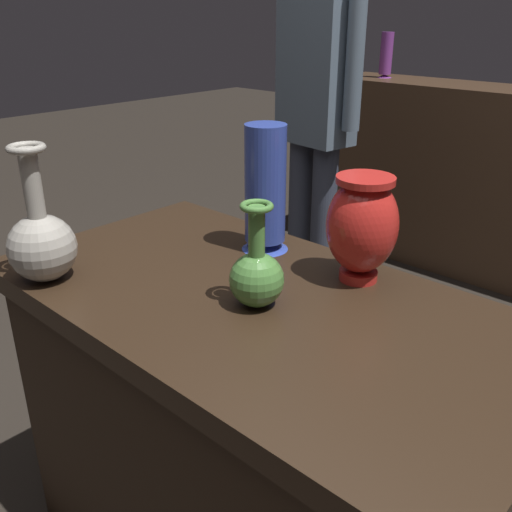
% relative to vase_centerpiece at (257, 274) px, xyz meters
% --- Properties ---
extents(display_plinth, '(1.20, 0.64, 0.80)m').
position_rel_vase_centerpiece_xyz_m(display_plinth, '(-0.03, 0.02, -0.46)').
color(display_plinth, black).
rests_on(display_plinth, ground_plane).
extents(vase_centerpiece, '(0.11, 0.11, 0.22)m').
position_rel_vase_centerpiece_xyz_m(vase_centerpiece, '(0.00, 0.00, 0.00)').
color(vase_centerpiece, '#477A38').
rests_on(vase_centerpiece, display_plinth).
extents(vase_tall_behind, '(0.15, 0.15, 0.30)m').
position_rel_vase_centerpiece_xyz_m(vase_tall_behind, '(-0.42, -0.23, 0.02)').
color(vase_tall_behind, gray).
rests_on(vase_tall_behind, display_plinth).
extents(vase_left_accent, '(0.12, 0.12, 0.31)m').
position_rel_vase_centerpiece_xyz_m(vase_left_accent, '(-0.18, 0.23, 0.08)').
color(vase_left_accent, '#2D429E').
rests_on(vase_left_accent, display_plinth).
extents(vase_right_accent, '(0.16, 0.16, 0.24)m').
position_rel_vase_centerpiece_xyz_m(vase_right_accent, '(0.09, 0.24, 0.06)').
color(vase_right_accent, red).
rests_on(vase_right_accent, display_plinth).
extents(shelf_vase_far_left, '(0.08, 0.08, 0.24)m').
position_rel_vase_centerpiece_xyz_m(shelf_vase_far_left, '(-1.07, 2.22, 0.24)').
color(shelf_vase_far_left, '#7A388E').
rests_on(shelf_vase_far_left, back_display_shelf).
extents(visitor_near_left, '(0.47, 0.22, 1.67)m').
position_rel_vase_centerpiece_xyz_m(visitor_near_left, '(-0.79, 1.21, 0.11)').
color(visitor_near_left, '#333847').
rests_on(visitor_near_left, ground_plane).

